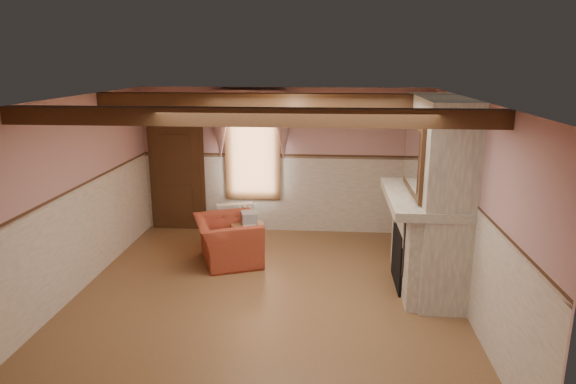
# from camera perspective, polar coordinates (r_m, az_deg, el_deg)

# --- Properties ---
(floor) EXTENTS (5.50, 6.00, 0.01)m
(floor) POSITION_cam_1_polar(r_m,az_deg,el_deg) (7.51, -2.54, -11.55)
(floor) COLOR brown
(floor) RESTS_ON ground
(ceiling) EXTENTS (5.50, 6.00, 0.01)m
(ceiling) POSITION_cam_1_polar(r_m,az_deg,el_deg) (6.77, -2.81, 10.27)
(ceiling) COLOR silver
(ceiling) RESTS_ON wall_back
(wall_back) EXTENTS (5.50, 0.02, 2.80)m
(wall_back) POSITION_cam_1_polar(r_m,az_deg,el_deg) (9.92, -0.48, 3.47)
(wall_back) COLOR tan
(wall_back) RESTS_ON floor
(wall_front) EXTENTS (5.50, 0.02, 2.80)m
(wall_front) POSITION_cam_1_polar(r_m,az_deg,el_deg) (4.24, -7.89, -12.23)
(wall_front) COLOR tan
(wall_front) RESTS_ON floor
(wall_left) EXTENTS (0.02, 6.00, 2.80)m
(wall_left) POSITION_cam_1_polar(r_m,az_deg,el_deg) (7.84, -23.02, -0.68)
(wall_left) COLOR tan
(wall_left) RESTS_ON floor
(wall_right) EXTENTS (0.02, 6.00, 2.80)m
(wall_right) POSITION_cam_1_polar(r_m,az_deg,el_deg) (7.21, 19.59, -1.63)
(wall_right) COLOR tan
(wall_right) RESTS_ON floor
(wainscot) EXTENTS (5.50, 6.00, 1.50)m
(wainscot) POSITION_cam_1_polar(r_m,az_deg,el_deg) (7.21, -2.60, -6.19)
(wainscot) COLOR beige
(wainscot) RESTS_ON floor
(chair_rail) EXTENTS (5.50, 6.00, 0.08)m
(chair_rail) POSITION_cam_1_polar(r_m,az_deg,el_deg) (6.98, -2.67, -0.43)
(chair_rail) COLOR black
(chair_rail) RESTS_ON wainscot
(firebox) EXTENTS (0.20, 0.95, 0.90)m
(firebox) POSITION_cam_1_polar(r_m,az_deg,el_deg) (7.91, 12.62, -6.97)
(firebox) COLOR black
(firebox) RESTS_ON floor
(armchair) EXTENTS (1.36, 1.45, 0.75)m
(armchair) POSITION_cam_1_polar(r_m,az_deg,el_deg) (8.64, -6.71, -5.36)
(armchair) COLOR maroon
(armchair) RESTS_ON floor
(side_table) EXTENTS (0.74, 0.74, 0.55)m
(side_table) POSITION_cam_1_polar(r_m,az_deg,el_deg) (8.98, -4.47, -5.20)
(side_table) COLOR brown
(side_table) RESTS_ON floor
(book_stack) EXTENTS (0.34, 0.38, 0.20)m
(book_stack) POSITION_cam_1_polar(r_m,az_deg,el_deg) (8.89, -4.35, -2.87)
(book_stack) COLOR #B7AD8C
(book_stack) RESTS_ON side_table
(radiator) EXTENTS (0.72, 0.38, 0.60)m
(radiator) POSITION_cam_1_polar(r_m,az_deg,el_deg) (10.02, -5.89, -2.98)
(radiator) COLOR silver
(radiator) RESTS_ON floor
(bowl) EXTENTS (0.34, 0.34, 0.08)m
(bowl) POSITION_cam_1_polar(r_m,az_deg,el_deg) (7.47, 15.09, -0.23)
(bowl) COLOR brown
(bowl) RESTS_ON mantel
(mantel_clock) EXTENTS (0.14, 0.24, 0.20)m
(mantel_clock) POSITION_cam_1_polar(r_m,az_deg,el_deg) (8.40, 13.95, 1.86)
(mantel_clock) COLOR black
(mantel_clock) RESTS_ON mantel
(oil_lamp) EXTENTS (0.11, 0.11, 0.28)m
(oil_lamp) POSITION_cam_1_polar(r_m,az_deg,el_deg) (8.04, 14.38, 1.56)
(oil_lamp) COLOR gold
(oil_lamp) RESTS_ON mantel
(candle_red) EXTENTS (0.06, 0.06, 0.16)m
(candle_red) POSITION_cam_1_polar(r_m,az_deg,el_deg) (7.26, 15.41, -0.38)
(candle_red) COLOR #AE1E15
(candle_red) RESTS_ON mantel
(jar_yellow) EXTENTS (0.06, 0.06, 0.12)m
(jar_yellow) POSITION_cam_1_polar(r_m,az_deg,el_deg) (7.21, 15.47, -0.63)
(jar_yellow) COLOR gold
(jar_yellow) RESTS_ON mantel
(fireplace) EXTENTS (0.85, 2.00, 2.80)m
(fireplace) POSITION_cam_1_polar(r_m,az_deg,el_deg) (7.69, 16.15, -0.36)
(fireplace) COLOR gray
(fireplace) RESTS_ON floor
(mantel) EXTENTS (1.05, 2.05, 0.12)m
(mantel) POSITION_cam_1_polar(r_m,az_deg,el_deg) (7.67, 14.81, -0.62)
(mantel) COLOR gray
(mantel) RESTS_ON fireplace
(overmantel_mirror) EXTENTS (0.06, 1.44, 1.04)m
(overmantel_mirror) POSITION_cam_1_polar(r_m,az_deg,el_deg) (7.51, 13.72, 3.90)
(overmantel_mirror) COLOR silver
(overmantel_mirror) RESTS_ON fireplace
(door) EXTENTS (1.10, 0.10, 2.10)m
(door) POSITION_cam_1_polar(r_m,az_deg,el_deg) (10.33, -12.19, 1.61)
(door) COLOR black
(door) RESTS_ON floor
(window) EXTENTS (1.06, 0.08, 2.02)m
(window) POSITION_cam_1_polar(r_m,az_deg,el_deg) (9.91, -3.97, 4.90)
(window) COLOR white
(window) RESTS_ON wall_back
(window_drapes) EXTENTS (1.30, 0.14, 1.40)m
(window_drapes) POSITION_cam_1_polar(r_m,az_deg,el_deg) (9.74, -4.11, 8.30)
(window_drapes) COLOR gray
(window_drapes) RESTS_ON wall_back
(ceiling_beam_front) EXTENTS (5.50, 0.18, 0.20)m
(ceiling_beam_front) POSITION_cam_1_polar(r_m,az_deg,el_deg) (5.59, -4.38, 8.32)
(ceiling_beam_front) COLOR black
(ceiling_beam_front) RESTS_ON ceiling
(ceiling_beam_back) EXTENTS (5.50, 0.18, 0.20)m
(ceiling_beam_back) POSITION_cam_1_polar(r_m,az_deg,el_deg) (7.96, -1.67, 10.19)
(ceiling_beam_back) COLOR black
(ceiling_beam_back) RESTS_ON ceiling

